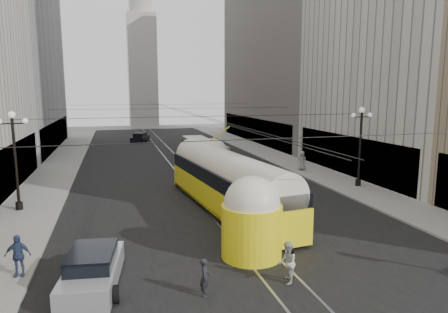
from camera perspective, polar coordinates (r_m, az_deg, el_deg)
road at (r=43.41m, az=-6.67°, el=-1.08°), size 20.00×85.00×0.02m
sidewalk_left at (r=46.70m, az=-22.07°, el=-0.88°), size 4.00×72.00×0.15m
sidewalk_right at (r=49.89m, az=6.44°, el=0.35°), size 4.00×72.00×0.15m
rail_left at (r=43.30m, az=-7.65°, el=-1.13°), size 0.12×85.00×0.04m
rail_right at (r=43.53m, az=-5.70°, el=-1.04°), size 0.12×85.00×0.04m
building_right_far at (r=64.06m, az=9.49°, el=16.81°), size 12.60×32.60×32.60m
distant_tower at (r=90.25m, az=-11.63°, el=13.65°), size 6.00×6.00×31.36m
lamppost_left_mid at (r=28.69m, az=-27.69°, el=0.19°), size 1.86×0.44×6.37m
lamppost_right_mid at (r=33.86m, az=18.90°, el=1.98°), size 1.86×0.44×6.37m
catenary at (r=41.78m, az=-6.45°, el=6.65°), size 25.00×72.00×0.23m
streetcar at (r=26.06m, az=0.37°, el=-3.61°), size 4.67×17.92×3.95m
city_bus at (r=41.20m, az=-3.00°, el=0.54°), size 2.63×10.89×2.75m
sedan_silver at (r=17.43m, az=-18.25°, el=-15.10°), size 2.54×4.96×1.50m
sedan_white_far at (r=52.96m, az=-3.69°, el=1.51°), size 1.84×4.38×1.38m
sedan_dark_far at (r=63.89m, az=-11.88°, el=2.66°), size 3.26×4.74×1.39m
pedestrian_crossing_a at (r=15.90m, az=-2.77°, el=-16.82°), size 0.51×0.63×1.49m
pedestrian_crossing_b at (r=16.94m, az=9.04°, el=-14.76°), size 0.92×1.03×1.74m
pedestrian_sidewalk_right at (r=39.65m, az=11.08°, el=-0.58°), size 1.02×0.76×1.87m
pedestrian_sidewalk_left at (r=19.02m, az=-27.38°, el=-12.44°), size 1.11×0.73×1.77m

